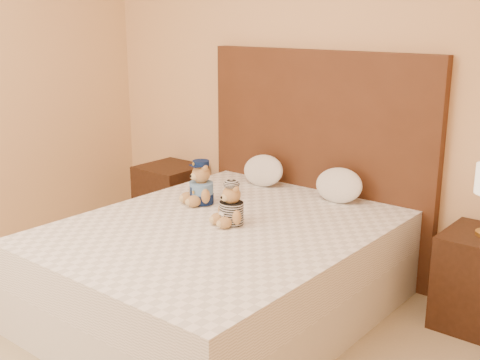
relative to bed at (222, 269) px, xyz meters
The scene contains 7 objects.
bed is the anchor object (origin of this frame).
headboard 1.12m from the bed, 90.00° to the left, with size 1.75×0.08×1.50m, color #502B18.
nightstand_left 1.48m from the bed, 147.38° to the left, with size 0.45×0.45×0.55m, color #351C10.
teddy_police 0.60m from the bed, 148.42° to the left, with size 0.24×0.23×0.28m, color #A77A41, non-canonical shape.
teddy_prisoner 0.40m from the bed, 50.21° to the left, with size 0.22×0.21×0.25m, color #A77A41, non-canonical shape.
pillow_left 0.98m from the bed, 111.72° to the left, with size 0.33×0.21×0.23m, color white.
pillow_right 0.96m from the bed, 71.06° to the left, with size 0.33×0.22×0.24m, color white.
Camera 1 is at (2.16, -1.28, 1.72)m, focal length 45.00 mm.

